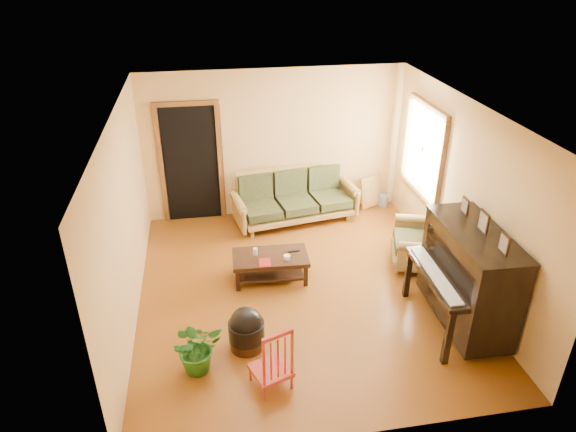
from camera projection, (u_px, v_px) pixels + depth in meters
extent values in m
plane|color=#592D0B|center=(301.00, 290.00, 7.32)|extent=(5.00, 5.00, 0.00)
cube|color=black|center=(191.00, 165.00, 8.78)|extent=(1.08, 0.16, 2.05)
cube|color=white|center=(424.00, 150.00, 8.08)|extent=(0.12, 1.36, 1.46)
cube|color=olive|center=(296.00, 198.00, 8.94)|extent=(2.25, 1.23, 0.91)
cube|color=black|center=(270.00, 267.00, 7.47)|extent=(1.11, 0.64, 0.39)
cube|color=olive|center=(419.00, 237.00, 7.73)|extent=(1.09, 1.12, 0.91)
cube|color=black|center=(468.00, 279.00, 6.36)|extent=(0.94, 1.56, 1.36)
cylinder|color=black|center=(246.00, 333.00, 6.18)|extent=(0.48, 0.48, 0.42)
cube|color=maroon|center=(271.00, 355.00, 5.55)|extent=(0.52, 0.54, 0.85)
cube|color=#B8883D|center=(371.00, 191.00, 9.50)|extent=(0.47, 0.28, 0.63)
cylinder|color=#305391|center=(383.00, 201.00, 9.61)|extent=(0.21, 0.21, 0.22)
imported|color=#1F5A19|center=(197.00, 347.00, 5.81)|extent=(0.71, 0.66, 0.64)
imported|color=maroon|center=(259.00, 263.00, 7.19)|extent=(0.18, 0.23, 0.02)
cylinder|color=white|center=(255.00, 251.00, 7.38)|extent=(0.07, 0.07, 0.11)
cylinder|color=white|center=(287.00, 257.00, 7.28)|extent=(0.10, 0.10, 0.06)
cube|color=black|center=(294.00, 251.00, 7.48)|extent=(0.17, 0.06, 0.02)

